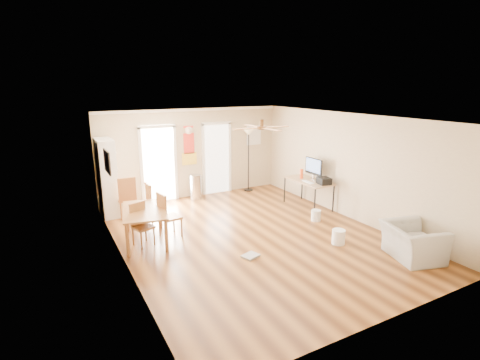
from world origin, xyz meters
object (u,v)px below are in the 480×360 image
wastebasket_b (338,237)px  dining_chair_far (126,197)px  dining_chair_near (143,225)px  wastebasket_a (316,215)px  bookshelf (107,178)px  printer (324,181)px  dining_chair_right_a (156,202)px  dining_table (145,226)px  dining_chair_right_b (170,215)px  trash_can (196,187)px  torchiere_lamp (248,160)px  armchair (412,242)px  computer_desk (308,194)px

wastebasket_b → dining_chair_far: bearing=132.9°
dining_chair_near → wastebasket_a: 4.15m
bookshelf → printer: (4.98, -2.43, -0.14)m
dining_chair_right_a → printer: dining_chair_right_a is taller
dining_table → dining_chair_right_b: (0.55, 0.00, 0.14)m
trash_can → dining_chair_near: bearing=-131.1°
torchiere_lamp → wastebasket_a: bearing=-87.5°
dining_chair_right_a → dining_chair_right_b: 1.08m
wastebasket_b → armchair: size_ratio=0.31×
printer → dining_table: bearing=-173.1°
dining_table → bookshelf: bearing=100.3°
computer_desk → dining_table: bearing=-177.7°
dining_chair_far → wastebasket_b: (3.55, -3.82, -0.37)m
bookshelf → wastebasket_b: (3.91, -4.19, -0.82)m
dining_chair_right_b → torchiere_lamp: torchiere_lamp is taller
torchiere_lamp → armchair: bearing=-85.6°
dining_chair_right_b → wastebasket_a: size_ratio=3.68×
torchiere_lamp → wastebasket_b: 4.51m
wastebasket_a → wastebasket_b: size_ratio=0.87×
dining_chair_near → computer_desk: dining_chair_near is taller
bookshelf → computer_desk: bookshelf is taller
bookshelf → computer_desk: size_ratio=1.40×
wastebasket_b → printer: bearing=58.5°
dining_table → printer: printer is taller
dining_chair_right_b → dining_chair_right_a: bearing=-10.0°
computer_desk → dining_chair_right_b: bearing=-177.4°
wastebasket_b → bookshelf: bearing=133.1°
dining_table → wastebasket_a: (4.00, -0.77, -0.22)m
dining_table → dining_chair_near: 0.21m
dining_chair_right_a → wastebasket_b: (2.98, -3.15, -0.32)m
armchair → wastebasket_b: bearing=50.3°
dining_chair_right_a → dining_chair_far: bearing=37.5°
dining_chair_far → printer: dining_chair_far is taller
dining_chair_right_b → computer_desk: dining_chair_right_b is taller
computer_desk → printer: 0.68m
computer_desk → armchair: (-0.20, -3.41, -0.04)m
torchiere_lamp → printer: torchiere_lamp is taller
trash_can → wastebasket_a: size_ratio=2.66×
dining_chair_right_a → wastebasket_a: dining_chair_right_a is taller
dining_table → dining_chair_right_a: size_ratio=1.49×
armchair → computer_desk: bearing=13.4°
dining_table → armchair: dining_table is taller
dining_table → dining_chair_near: dining_chair_near is taller
computer_desk → wastebasket_b: 2.46m
computer_desk → printer: size_ratio=4.13×
printer → wastebasket_a: 1.03m
dining_chair_right_a → armchair: dining_chair_right_a is taller
trash_can → dining_table: bearing=-131.9°
armchair → torchiere_lamp: bearing=21.2°
dining_table → trash_can: (2.06, 2.30, 0.00)m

